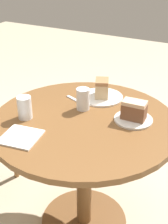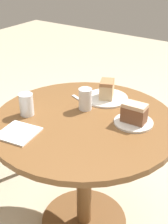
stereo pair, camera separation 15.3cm
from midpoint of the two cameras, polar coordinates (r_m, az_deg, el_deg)
ground_plane at (r=2.01m, az=2.31°, el=-19.51°), size 8.00×8.00×0.00m
table at (r=1.64m, az=2.68°, el=-6.85°), size 0.93×0.93×0.72m
plate_near at (r=1.75m, az=6.62°, el=2.51°), size 0.24×0.24×0.01m
plate_far at (r=1.54m, az=11.85°, el=-1.93°), size 0.19×0.19×0.01m
cake_slice_near at (r=1.73m, az=6.72°, el=4.12°), size 0.12×0.11×0.10m
cake_slice_far at (r=1.51m, az=12.05°, el=-0.22°), size 0.07×0.12×0.10m
glass_lemonade at (r=1.62m, az=2.94°, el=2.14°), size 0.07×0.07×0.11m
glass_water at (r=1.58m, az=-7.76°, el=1.08°), size 0.07×0.07×0.11m
napkin_stack at (r=1.45m, az=-8.99°, el=-3.88°), size 0.19×0.19×0.01m
fork at (r=1.72m, az=2.00°, el=2.06°), size 0.07×0.16×0.00m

